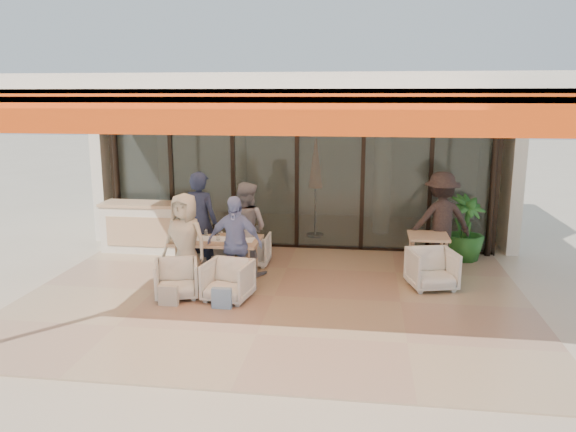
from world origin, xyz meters
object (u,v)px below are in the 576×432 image
host_counter (148,227)px  diner_grey (246,228)px  chair_far_left (209,248)px  chair_near_left (176,277)px  side_table (428,241)px  diner_navy (200,222)px  diner_periwinkle (235,244)px  dining_table (217,242)px  chair_far_right (252,248)px  standing_woman (441,220)px  diner_cream (185,241)px  side_chair (432,267)px  chair_near_right (228,279)px  potted_palm (465,229)px

host_counter → diner_grey: bearing=-26.0°
chair_far_left → chair_near_left: bearing=68.9°
chair_near_left → chair_far_left: bearing=72.2°
side_table → chair_near_left: bearing=-156.8°
diner_navy → diner_periwinkle: 1.24m
side_table → diner_periwinkle: bearing=-159.0°
dining_table → chair_far_right: size_ratio=2.20×
diner_grey → standing_woman: (3.51, 0.83, 0.07)m
side_table → dining_table: bearing=-167.8°
chair_far_left → standing_woman: size_ratio=0.35×
diner_navy → diner_cream: size_ratio=1.15×
host_counter → diner_periwinkle: (2.31, -2.03, 0.27)m
standing_woman → chair_far_left: bearing=-10.9°
side_chair → standing_woman: standing_woman is taller
chair_far_right → side_chair: 3.37m
chair_near_left → side_chair: bearing=-4.1°
diner_cream → host_counter: bearing=139.6°
chair_near_left → side_table: (4.09, 1.75, 0.30)m
chair_far_left → standing_woman: bearing=163.3°
chair_near_right → diner_periwinkle: diner_periwinkle is taller
chair_far_right → chair_near_right: (0.00, -1.90, 0.01)m
host_counter → chair_far_left: host_counter is taller
chair_far_right → chair_near_right: bearing=89.2°
diner_grey → chair_far_right: bearing=-70.1°
diner_navy → side_table: diner_navy is taller
chair_near_left → potted_palm: size_ratio=0.53×
diner_periwinkle → dining_table: bearing=138.3°
host_counter → diner_navy: 1.89m
chair_near_right → chair_near_left: bearing=-170.7°
chair_far_right → diner_periwinkle: 1.47m
chair_far_left → diner_grey: 1.11m
potted_palm → diner_navy: bearing=-164.5°
chair_far_left → chair_far_right: size_ratio=0.92×
diner_grey → diner_cream: bearing=66.9°
chair_near_left → side_chair: size_ratio=0.92×
dining_table → side_table: 3.76m
chair_far_right → potted_palm: (4.06, 0.86, 0.31)m
chair_far_right → diner_cream: bearing=58.2°
diner_periwinkle → host_counter: bearing=143.8°
host_counter → chair_far_left: size_ratio=2.95×
dining_table → diner_grey: (0.43, 0.44, 0.16)m
side_table → side_chair: bearing=-90.0°
side_table → side_chair: 0.80m
chair_near_left → potted_palm: (4.90, 2.76, 0.31)m
chair_far_right → diner_cream: 1.70m
host_counter → diner_periwinkle: bearing=-41.3°
chair_far_right → potted_palm: bearing=-168.9°
side_table → standing_woman: size_ratio=0.41×
chair_near_left → diner_navy: 1.52m
diner_periwinkle → side_table: size_ratio=2.14×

